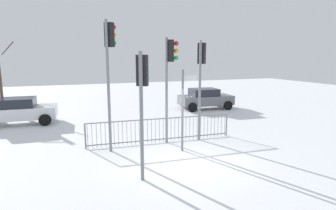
# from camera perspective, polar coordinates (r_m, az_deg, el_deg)

# --- Properties ---
(ground_plane) EXTENTS (60.00, 60.00, 0.00)m
(ground_plane) POSITION_cam_1_polar(r_m,az_deg,el_deg) (9.99, 2.95, -11.59)
(ground_plane) COLOR white
(traffic_light_mid_left) EXTENTS (0.47, 0.47, 4.41)m
(traffic_light_mid_left) POSITION_cam_1_polar(r_m,az_deg,el_deg) (11.94, 7.08, 7.82)
(traffic_light_mid_left) COLOR slate
(traffic_light_mid_left) RESTS_ON ground
(traffic_light_rear_left) EXTENTS (0.48, 0.46, 5.07)m
(traffic_light_rear_left) POSITION_cam_1_polar(r_m,az_deg,el_deg) (10.56, -12.29, 9.93)
(traffic_light_rear_left) COLOR slate
(traffic_light_rear_left) RESTS_ON ground
(traffic_light_foreground_right) EXTENTS (0.57, 0.34, 4.51)m
(traffic_light_foreground_right) POSITION_cam_1_polar(r_m,az_deg,el_deg) (11.35, 0.40, 8.14)
(traffic_light_foreground_right) COLOR slate
(traffic_light_foreground_right) RESTS_ON ground
(traffic_light_rear_right) EXTENTS (0.42, 0.51, 3.86)m
(traffic_light_rear_right) POSITION_cam_1_polar(r_m,az_deg,el_deg) (7.91, -5.47, 3.83)
(traffic_light_rear_right) COLOR slate
(traffic_light_rear_right) RESTS_ON ground
(direction_sign_post) EXTENTS (0.76, 0.29, 3.24)m
(direction_sign_post) POSITION_cam_1_polar(r_m,az_deg,el_deg) (10.50, 3.35, -0.24)
(direction_sign_post) COLOR slate
(direction_sign_post) RESTS_ON ground
(pedestrian_guard_railing) EXTENTS (6.47, 0.45, 1.07)m
(pedestrian_guard_railing) POSITION_cam_1_polar(r_m,az_deg,el_deg) (11.85, -1.43, -5.25)
(pedestrian_guard_railing) COLOR slate
(pedestrian_guard_railing) RESTS_ON ground
(car_white_near) EXTENTS (3.87, 2.05, 1.47)m
(car_white_near) POSITION_cam_1_polar(r_m,az_deg,el_deg) (17.10, -29.07, -1.02)
(car_white_near) COLOR silver
(car_white_near) RESTS_ON ground
(car_grey_mid) EXTENTS (3.91, 2.15, 1.47)m
(car_grey_mid) POSITION_cam_1_polar(r_m,az_deg,el_deg) (19.59, 7.90, 1.43)
(car_grey_mid) COLOR slate
(car_grey_mid) RESTS_ON ground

